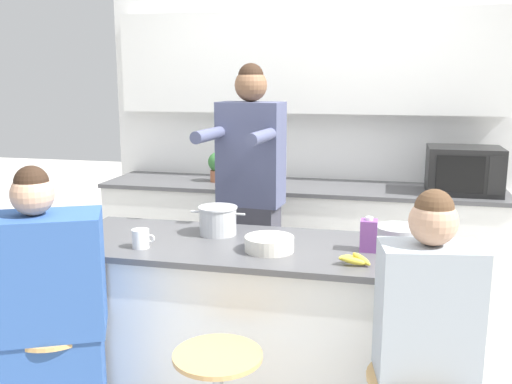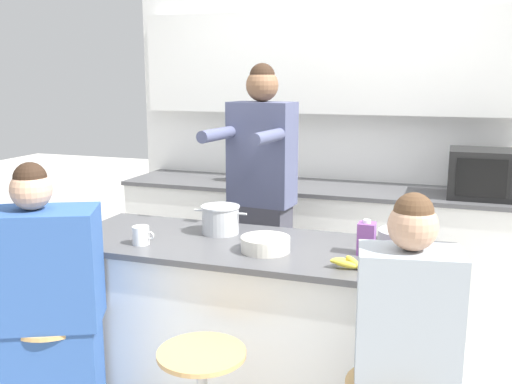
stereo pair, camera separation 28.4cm
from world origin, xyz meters
The scene contains 14 objects.
wall_back centered at (0.00, 1.76, 1.54)m, with size 3.16×0.22×2.70m.
back_counter centered at (0.00, 1.46, 0.47)m, with size 2.94×0.62×0.93m.
kitchen_island centered at (0.00, 0.00, 0.46)m, with size 1.94×0.72×0.91m.
person_cooking centered at (-0.18, 0.71, 0.90)m, with size 0.44×0.60×1.80m.
person_wrapped_blanket centered at (-0.80, -0.60, 0.63)m, with size 0.61×0.49×1.36m.
person_seated_near centered at (0.80, -0.60, 0.61)m, with size 0.39×0.31×1.34m.
cooking_pot centered at (-0.22, 0.13, 0.98)m, with size 0.29×0.21×0.15m.
fruit_bowl centered at (0.71, 0.22, 0.94)m, with size 0.23×0.23×0.07m.
mixing_bowl_steel centered at (0.10, -0.09, 0.94)m, with size 0.24×0.24×0.07m.
coffee_cup_near centered at (-0.51, -0.18, 0.95)m, with size 0.12×0.08×0.09m.
banana_bunch centered at (0.51, -0.20, 0.93)m, with size 0.16×0.12×0.05m.
juice_carton centered at (0.56, 0.02, 0.98)m, with size 0.08×0.08×0.17m.
microwave centered at (1.14, 1.43, 1.09)m, with size 0.49×0.38×0.32m.
potted_plant centered at (-0.62, 1.46, 1.06)m, with size 0.15×0.15×0.23m.
Camera 1 is at (0.64, -2.65, 1.73)m, focal length 40.00 mm.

